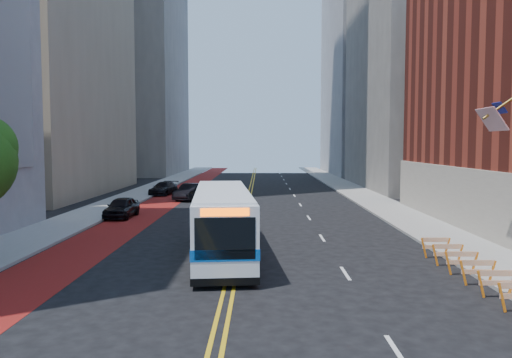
{
  "coord_description": "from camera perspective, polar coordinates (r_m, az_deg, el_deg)",
  "views": [
    {
      "loc": [
        1.19,
        -14.85,
        5.47
      ],
      "look_at": [
        0.99,
        8.0,
        3.88
      ],
      "focal_mm": 35.0,
      "sensor_mm": 36.0,
      "label": 1
    }
  ],
  "objects": [
    {
      "name": "bus_lane_paint",
      "position": [
        46.13,
        -11.12,
        -2.89
      ],
      "size": [
        3.6,
        140.0,
        0.01
      ],
      "primitive_type": "cube",
      "color": "maroon",
      "rests_on": "ground"
    },
    {
      "name": "car_c",
      "position": [
        54.85,
        -10.52,
        -1.06
      ],
      "size": [
        2.86,
        5.11,
        1.4
      ],
      "primitive_type": "imported",
      "rotation": [
        0.0,
        0.0,
        -0.2
      ],
      "color": "black",
      "rests_on": "ground"
    },
    {
      "name": "lane_dashes",
      "position": [
        53.26,
        4.4,
        -1.91
      ],
      "size": [
        0.14,
        98.2,
        0.01
      ],
      "color": "silver",
      "rests_on": "ground"
    },
    {
      "name": "car_a",
      "position": [
        38.6,
        -15.1,
        -3.14
      ],
      "size": [
        1.96,
        4.56,
        1.54
      ],
      "primitive_type": "imported",
      "rotation": [
        0.0,
        0.0,
        -0.03
      ],
      "color": "black",
      "rests_on": "ground"
    },
    {
      "name": "car_b",
      "position": [
        49.43,
        -7.51,
        -1.46
      ],
      "size": [
        2.98,
        5.13,
        1.6
      ],
      "primitive_type": "imported",
      "rotation": [
        0.0,
        0.0,
        -0.28
      ],
      "color": "black",
      "rests_on": "ground"
    },
    {
      "name": "center_line_outer",
      "position": [
        45.2,
        -0.77,
        -2.95
      ],
      "size": [
        0.14,
        140.0,
        0.01
      ],
      "primitive_type": "cube",
      "color": "gold",
      "rests_on": "ground"
    },
    {
      "name": "sidewalk_left",
      "position": [
        47.06,
        -15.78,
        -2.74
      ],
      "size": [
        4.0,
        140.0,
        0.15
      ],
      "primitive_type": "cube",
      "color": "gray",
      "rests_on": "ground"
    },
    {
      "name": "transit_bus",
      "position": [
        24.65,
        -3.88,
        -4.79
      ],
      "size": [
        3.72,
        12.11,
        3.28
      ],
      "rotation": [
        0.0,
        0.0,
        0.09
      ],
      "color": "silver",
      "rests_on": "ground"
    },
    {
      "name": "midrise_right_far",
      "position": [
        98.12,
        14.58,
        16.85
      ],
      "size": [
        20.0,
        28.0,
        55.0
      ],
      "primitive_type": "cube",
      "color": "gray",
      "rests_on": "ground"
    },
    {
      "name": "ground",
      "position": [
        15.88,
        -3.98,
        -16.18
      ],
      "size": [
        160.0,
        160.0,
        0.0
      ],
      "primitive_type": "plane",
      "color": "black",
      "rests_on": "ground"
    },
    {
      "name": "center_line_inner",
      "position": [
        45.21,
        -1.23,
        -2.95
      ],
      "size": [
        0.14,
        140.0,
        0.01
      ],
      "primitive_type": "cube",
      "color": "gold",
      "rests_on": "ground"
    },
    {
      "name": "construction_barriers",
      "position": [
        20.68,
        24.87,
        -9.79
      ],
      "size": [
        1.42,
        10.91,
        1.0
      ],
      "color": "orange",
      "rests_on": "ground"
    },
    {
      "name": "midrise_right_near",
      "position": [
        68.1,
        20.0,
        16.08
      ],
      "size": [
        18.0,
        26.0,
        40.0
      ],
      "primitive_type": "cube",
      "color": "slate",
      "rests_on": "ground"
    },
    {
      "name": "sidewalk_right",
      "position": [
        46.45,
        13.98,
        -2.79
      ],
      "size": [
        4.0,
        140.0,
        0.15
      ],
      "primitive_type": "cube",
      "color": "gray",
      "rests_on": "ground"
    }
  ]
}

